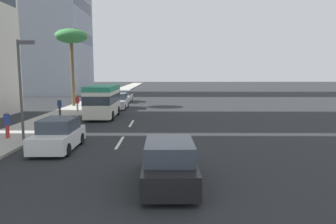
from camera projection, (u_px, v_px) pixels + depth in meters
ground_plane at (141, 108)px, 35.57m from camera, size 198.00×198.00×0.00m
sidewalk_right at (81, 107)px, 35.45m from camera, size 162.00×3.60×0.15m
lane_stripe_mid at (120, 142)px, 17.86m from camera, size 3.20×0.16×0.01m
lane_stripe_far at (132, 123)px, 24.55m from camera, size 3.20×0.16×0.01m
car_lead at (118, 101)px, 34.52m from camera, size 4.75×1.94×1.72m
car_second at (59, 135)px, 16.17m from camera, size 4.07×1.90×1.64m
car_third at (125, 96)px, 42.45m from camera, size 4.75×1.84×1.57m
car_fourth at (169, 163)px, 11.18m from camera, size 4.52×1.91×1.62m
minibus_fifth at (103, 100)px, 27.57m from camera, size 6.06×2.40×2.86m
pedestrian_near_lamp at (77, 102)px, 30.67m from camera, size 0.39×0.38×1.70m
pedestrian_mid_block at (60, 106)px, 28.06m from camera, size 0.37×0.39×1.57m
pedestrian_by_tree at (7, 123)px, 18.28m from camera, size 0.34×0.39×1.66m
palm_tree at (71, 38)px, 35.41m from camera, size 3.64×3.64×8.86m
street_lamp at (22, 78)px, 17.16m from camera, size 0.24×0.97×5.67m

